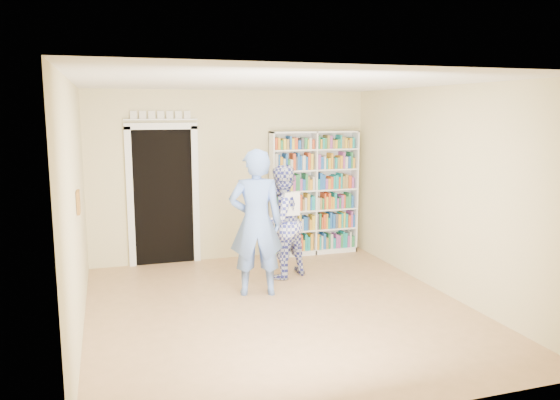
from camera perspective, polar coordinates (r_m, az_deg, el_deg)
floor at (r=6.76m, az=-0.06°, el=-11.31°), size 5.00×5.00×0.00m
ceiling at (r=6.33m, az=-0.06°, el=12.20°), size 5.00×5.00×0.00m
wall_back at (r=8.80m, az=-5.02°, el=2.55°), size 4.50×0.00×4.50m
wall_left at (r=6.12m, az=-20.56°, el=-0.98°), size 0.00×5.00×5.00m
wall_right at (r=7.40m, az=16.77°, el=0.91°), size 0.00×5.00×5.00m
bookshelf at (r=9.09m, az=3.56°, el=0.79°), size 1.49×0.28×2.05m
doorway at (r=8.63m, az=-12.11°, el=1.10°), size 1.10×0.08×2.43m
wall_art at (r=6.31m, az=-20.32°, el=-0.21°), size 0.03×0.25×0.25m
man_blue at (r=7.04m, az=-2.52°, el=-2.38°), size 0.78×0.59×1.91m
man_plaid at (r=7.79m, az=0.09°, el=-2.29°), size 0.97×0.89×1.63m
paper_sheet at (r=7.56m, az=1.29°, el=-0.43°), size 0.23×0.02×0.33m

